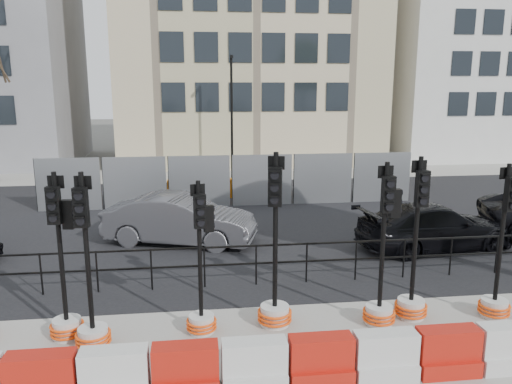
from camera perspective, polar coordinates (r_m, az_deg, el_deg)
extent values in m
plane|color=#51514C|center=(10.84, 0.82, -13.08)|extent=(120.00, 120.00, 0.00)
cube|color=black|center=(17.38, -2.34, -3.18)|extent=(40.00, 14.00, 0.03)
cube|color=gray|center=(26.15, -3.98, 2.03)|extent=(40.00, 4.00, 0.02)
cube|color=beige|center=(32.18, -1.07, 20.04)|extent=(15.00, 10.00, 18.00)
cube|color=silver|center=(36.78, 23.95, 16.49)|extent=(12.00, 9.00, 16.00)
cylinder|color=black|center=(12.16, -23.33, -8.69)|extent=(0.04, 0.04, 1.00)
cylinder|color=black|center=(11.87, -17.71, -8.74)|extent=(0.04, 0.04, 1.00)
cylinder|color=black|center=(11.71, -11.86, -8.71)|extent=(0.04, 0.04, 1.00)
cylinder|color=black|center=(11.66, -5.91, -8.59)|extent=(0.04, 0.04, 1.00)
cylinder|color=black|center=(11.74, 0.02, -8.38)|extent=(0.04, 0.04, 1.00)
cylinder|color=black|center=(11.94, 5.80, -8.09)|extent=(0.04, 0.04, 1.00)
cylinder|color=black|center=(12.25, 11.33, -7.74)|extent=(0.04, 0.04, 1.00)
cylinder|color=black|center=(12.67, 16.54, -7.34)|extent=(0.04, 0.04, 1.00)
cylinder|color=black|center=(13.18, 21.36, -6.91)|extent=(0.04, 0.04, 1.00)
cylinder|color=black|center=(13.78, 25.79, -6.48)|extent=(0.04, 0.04, 1.00)
cube|color=black|center=(11.58, 0.02, -6.16)|extent=(18.00, 0.04, 0.04)
cube|color=black|center=(11.72, 0.02, -8.15)|extent=(18.00, 0.04, 0.04)
cube|color=gray|center=(19.61, -20.63, 0.77)|extent=(2.30, 0.05, 2.00)
cylinder|color=black|center=(19.91, -23.85, 0.67)|extent=(0.05, 0.05, 2.00)
cube|color=gray|center=(19.18, -13.65, 0.97)|extent=(2.30, 0.05, 2.00)
cylinder|color=black|center=(19.35, -17.03, 0.88)|extent=(0.05, 0.05, 2.00)
cube|color=gray|center=(19.05, -6.47, 1.17)|extent=(2.30, 0.05, 2.00)
cylinder|color=black|center=(19.08, -9.92, 1.08)|extent=(0.05, 0.05, 2.00)
cube|color=gray|center=(19.22, 0.70, 1.34)|extent=(2.30, 0.05, 2.00)
cylinder|color=black|center=(19.10, -2.72, 1.26)|extent=(0.05, 0.05, 2.00)
cube|color=gray|center=(19.68, 7.65, 1.49)|extent=(2.30, 0.05, 2.00)
cylinder|color=black|center=(19.43, 4.36, 1.43)|extent=(0.05, 0.05, 2.00)
cube|color=gray|center=(20.42, 14.18, 1.62)|extent=(2.30, 0.05, 2.00)
cylinder|color=black|center=(20.04, 11.11, 1.56)|extent=(0.05, 0.05, 2.00)
cube|color=orange|center=(20.81, -14.21, 0.12)|extent=(1.00, 0.40, 0.80)
cube|color=orange|center=(20.65, -8.70, 0.27)|extent=(1.00, 0.40, 0.80)
cube|color=orange|center=(20.69, -3.16, 0.41)|extent=(1.00, 0.40, 0.80)
cube|color=orange|center=(20.91, 2.32, 0.55)|extent=(1.00, 0.40, 0.80)
cylinder|color=black|center=(24.83, -2.79, 8.45)|extent=(0.12, 0.12, 6.00)
cube|color=black|center=(24.55, -2.82, 15.18)|extent=(0.12, 0.50, 0.12)
cube|color=red|center=(8.35, -23.41, -18.14)|extent=(1.00, 0.35, 0.50)
cube|color=silver|center=(8.12, -15.90, -18.47)|extent=(1.00, 0.35, 0.50)
cube|color=red|center=(8.23, -7.99, -20.89)|extent=(1.00, 0.50, 0.30)
cube|color=red|center=(8.02, -8.07, -18.50)|extent=(1.00, 0.35, 0.50)
cube|color=silver|center=(8.27, -0.20, -20.59)|extent=(1.00, 0.50, 0.30)
cube|color=silver|center=(8.06, -0.20, -18.20)|extent=(1.00, 0.35, 0.50)
cube|color=red|center=(8.44, 7.35, -19.96)|extent=(1.00, 0.50, 0.30)
cube|color=red|center=(8.24, 7.43, -17.60)|extent=(1.00, 0.35, 0.50)
cube|color=silver|center=(8.74, 14.43, -19.07)|extent=(1.00, 0.50, 0.30)
cube|color=silver|center=(8.54, 14.58, -16.77)|extent=(1.00, 0.35, 0.50)
cube|color=red|center=(9.14, 20.89, -18.01)|extent=(1.00, 0.50, 0.30)
cube|color=red|center=(8.95, 21.09, -15.79)|extent=(1.00, 0.35, 0.50)
cube|color=silver|center=(9.65, 26.66, -16.87)|extent=(1.00, 0.50, 0.30)
cube|color=silver|center=(9.47, 26.90, -14.74)|extent=(1.00, 0.35, 0.50)
cylinder|color=silver|center=(10.22, -20.77, -14.38)|extent=(0.51, 0.51, 0.38)
torus|color=#F74B0D|center=(10.26, -20.73, -14.76)|extent=(0.62, 0.62, 0.05)
torus|color=#F74B0D|center=(10.22, -20.77, -14.38)|extent=(0.62, 0.62, 0.05)
torus|color=#F74B0D|center=(10.19, -20.80, -13.99)|extent=(0.62, 0.62, 0.05)
cylinder|color=black|center=(9.66, -21.45, -6.23)|extent=(0.09, 0.09, 2.86)
cube|color=black|center=(9.33, -22.11, -1.43)|extent=(0.24, 0.16, 0.67)
cylinder|color=black|center=(9.31, -22.17, -2.80)|extent=(0.15, 0.06, 0.14)
cylinder|color=black|center=(9.26, -22.28, -1.54)|extent=(0.15, 0.06, 0.14)
cylinder|color=black|center=(9.22, -22.38, -0.27)|extent=(0.15, 0.06, 0.14)
cube|color=black|center=(9.41, -21.92, 1.07)|extent=(0.29, 0.06, 0.23)
cube|color=black|center=(9.41, -20.68, -2.40)|extent=(0.20, 0.15, 0.52)
cylinder|color=silver|center=(9.75, -18.10, -15.52)|extent=(0.52, 0.52, 0.39)
torus|color=#F74B0D|center=(9.78, -18.07, -15.92)|extent=(0.63, 0.63, 0.05)
torus|color=#F74B0D|center=(9.75, -18.10, -15.52)|extent=(0.63, 0.63, 0.05)
torus|color=#F74B0D|center=(9.71, -18.13, -15.11)|extent=(0.63, 0.63, 0.05)
cylinder|color=black|center=(9.14, -18.74, -6.84)|extent=(0.09, 0.09, 2.91)
cube|color=black|center=(8.80, -19.37, -1.68)|extent=(0.25, 0.16, 0.68)
cylinder|color=black|center=(8.78, -19.44, -3.16)|extent=(0.15, 0.07, 0.15)
cylinder|color=black|center=(8.73, -19.54, -1.80)|extent=(0.15, 0.07, 0.15)
cylinder|color=black|center=(8.68, -19.64, -0.44)|extent=(0.15, 0.07, 0.15)
cube|color=black|center=(8.88, -19.18, 1.02)|extent=(0.29, 0.06, 0.23)
cylinder|color=silver|center=(9.84, -6.25, -14.75)|extent=(0.48, 0.48, 0.36)
torus|color=#F74B0D|center=(9.88, -6.24, -15.12)|extent=(0.58, 0.58, 0.04)
torus|color=#F74B0D|center=(9.84, -6.25, -14.75)|extent=(0.58, 0.58, 0.04)
torus|color=#F74B0D|center=(9.81, -6.26, -14.38)|extent=(0.58, 0.58, 0.04)
cylinder|color=black|center=(9.28, -6.45, -6.86)|extent=(0.08, 0.08, 2.68)
cube|color=black|center=(8.95, -6.44, -2.20)|extent=(0.23, 0.16, 0.63)
cylinder|color=black|center=(8.94, -6.31, -3.53)|extent=(0.14, 0.07, 0.13)
cylinder|color=black|center=(8.88, -6.34, -2.31)|extent=(0.14, 0.07, 0.13)
cylinder|color=black|center=(8.84, -6.37, -1.08)|extent=(0.14, 0.07, 0.13)
cube|color=black|center=(9.03, -6.70, 0.24)|extent=(0.27, 0.08, 0.21)
cube|color=black|center=(9.14, -5.45, -3.05)|extent=(0.20, 0.15, 0.49)
cylinder|color=silver|center=(10.05, 2.14, -13.91)|extent=(0.56, 0.56, 0.42)
torus|color=#F74B0D|center=(10.08, 2.14, -14.33)|extent=(0.67, 0.67, 0.05)
torus|color=#F74B0D|center=(10.05, 2.14, -13.91)|extent=(0.67, 0.67, 0.05)
torus|color=#F74B0D|center=(10.01, 2.15, -13.48)|extent=(0.67, 0.67, 0.05)
cylinder|color=black|center=(9.43, 2.22, -4.82)|extent=(0.09, 0.09, 3.11)
cube|color=black|center=(9.08, 2.20, 0.59)|extent=(0.28, 0.20, 0.73)
cylinder|color=black|center=(9.05, 2.13, -0.93)|extent=(0.16, 0.09, 0.16)
cylinder|color=black|center=(9.00, 2.14, 0.48)|extent=(0.16, 0.09, 0.16)
cylinder|color=black|center=(8.96, 2.15, 1.91)|extent=(0.16, 0.09, 0.16)
cube|color=black|center=(9.19, 2.33, 3.36)|extent=(0.31, 0.11, 0.25)
cylinder|color=silver|center=(10.37, 13.86, -13.49)|extent=(0.53, 0.53, 0.39)
torus|color=#F74B0D|center=(10.40, 13.84, -13.88)|extent=(0.64, 0.64, 0.05)
torus|color=#F74B0D|center=(10.37, 13.86, -13.49)|extent=(0.64, 0.64, 0.05)
torus|color=#F74B0D|center=(10.33, 13.88, -13.10)|extent=(0.64, 0.64, 0.05)
cylinder|color=black|center=(9.80, 14.33, -5.18)|extent=(0.09, 0.09, 2.94)
cube|color=black|center=(9.47, 14.87, -0.28)|extent=(0.24, 0.14, 0.69)
cylinder|color=black|center=(9.45, 14.98, -1.66)|extent=(0.15, 0.05, 0.15)
cylinder|color=black|center=(9.40, 15.05, -0.39)|extent=(0.15, 0.05, 0.15)
cylinder|color=black|center=(9.36, 15.12, 0.90)|extent=(0.15, 0.05, 0.15)
cube|color=black|center=(9.56, 14.60, 2.24)|extent=(0.29, 0.03, 0.24)
cube|color=black|center=(9.69, 15.62, -1.23)|extent=(0.20, 0.13, 0.54)
cylinder|color=silver|center=(10.80, 17.25, -12.59)|extent=(0.54, 0.54, 0.40)
torus|color=#F74B0D|center=(10.83, 17.22, -12.98)|extent=(0.65, 0.65, 0.05)
torus|color=#F74B0D|center=(10.80, 17.25, -12.59)|extent=(0.65, 0.65, 0.05)
torus|color=#F74B0D|center=(10.77, 17.28, -12.21)|extent=(0.65, 0.65, 0.05)
cylinder|color=black|center=(10.25, 17.81, -4.43)|extent=(0.09, 0.09, 3.00)
cube|color=black|center=(9.93, 18.45, 0.36)|extent=(0.24, 0.15, 0.70)
cylinder|color=black|center=(9.91, 18.57, -0.98)|extent=(0.15, 0.05, 0.15)
cylinder|color=black|center=(9.86, 18.66, 0.26)|extent=(0.15, 0.05, 0.15)
cylinder|color=black|center=(9.82, 18.75, 1.52)|extent=(0.15, 0.05, 0.15)
cube|color=black|center=(10.02, 18.15, 2.80)|extent=(0.30, 0.04, 0.24)
cylinder|color=silver|center=(11.44, 25.54, -11.88)|extent=(0.52, 0.52, 0.38)
torus|color=#F74B0D|center=(11.47, 25.50, -12.23)|extent=(0.62, 0.62, 0.05)
torus|color=#F74B0D|center=(11.44, 25.54, -11.88)|extent=(0.62, 0.62, 0.05)
torus|color=#F74B0D|center=(11.41, 25.57, -11.53)|extent=(0.62, 0.62, 0.05)
cylinder|color=black|center=(10.94, 26.27, -4.51)|extent=(0.09, 0.09, 2.87)
cube|color=black|center=(10.66, 27.12, -0.23)|extent=(0.25, 0.17, 0.67)
cube|color=black|center=(10.71, 26.69, 1.96)|extent=(0.29, 0.07, 0.23)
imported|color=#444449|center=(14.87, -8.70, -3.13)|extent=(4.03, 5.29, 1.46)
imported|color=black|center=(15.13, 19.68, -3.75)|extent=(3.08, 5.01, 1.31)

